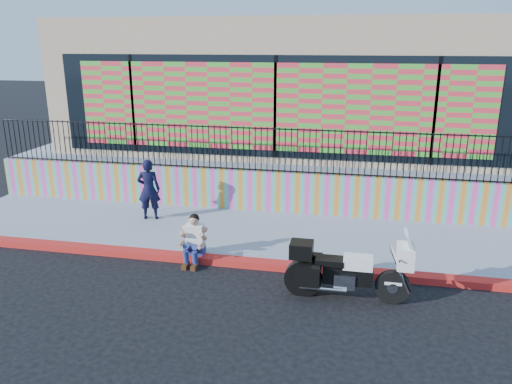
# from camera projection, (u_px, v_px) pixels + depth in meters

# --- Properties ---
(ground) EXTENTS (90.00, 90.00, 0.00)m
(ground) POSITION_uv_depth(u_px,v_px,m) (242.00, 266.00, 10.67)
(ground) COLOR black
(ground) RESTS_ON ground
(red_curb) EXTENTS (16.00, 0.30, 0.15)m
(red_curb) POSITION_uv_depth(u_px,v_px,m) (242.00, 262.00, 10.65)
(red_curb) COLOR #BA0D29
(red_curb) RESTS_ON ground
(sidewalk) EXTENTS (16.00, 3.00, 0.15)m
(sidewalk) POSITION_uv_depth(u_px,v_px,m) (257.00, 234.00, 12.20)
(sidewalk) COLOR #8E96AA
(sidewalk) RESTS_ON ground
(mural_wall) EXTENTS (16.00, 0.20, 1.10)m
(mural_wall) POSITION_uv_depth(u_px,v_px,m) (269.00, 191.00, 13.51)
(mural_wall) COLOR #F13FA3
(mural_wall) RESTS_ON sidewalk
(metal_fence) EXTENTS (15.80, 0.04, 1.20)m
(metal_fence) POSITION_uv_depth(u_px,v_px,m) (269.00, 150.00, 13.18)
(metal_fence) COLOR black
(metal_fence) RESTS_ON mural_wall
(elevated_platform) EXTENTS (16.00, 10.00, 1.25)m
(elevated_platform) POSITION_uv_depth(u_px,v_px,m) (293.00, 154.00, 18.32)
(elevated_platform) COLOR #8E96AA
(elevated_platform) RESTS_ON ground
(storefront_building) EXTENTS (14.00, 8.06, 4.00)m
(storefront_building) POSITION_uv_depth(u_px,v_px,m) (294.00, 82.00, 17.35)
(storefront_building) COLOR tan
(storefront_building) RESTS_ON elevated_platform
(police_motorcycle) EXTENTS (2.27, 0.75, 1.41)m
(police_motorcycle) POSITION_uv_depth(u_px,v_px,m) (345.00, 269.00, 9.16)
(police_motorcycle) COLOR black
(police_motorcycle) RESTS_ON ground
(police_officer) EXTENTS (0.65, 0.49, 1.58)m
(police_officer) POSITION_uv_depth(u_px,v_px,m) (149.00, 189.00, 12.84)
(police_officer) COLOR black
(police_officer) RESTS_ON sidewalk
(seated_man) EXTENTS (0.54, 0.71, 1.06)m
(seated_man) POSITION_uv_depth(u_px,v_px,m) (193.00, 244.00, 10.64)
(seated_man) COLOR navy
(seated_man) RESTS_ON ground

